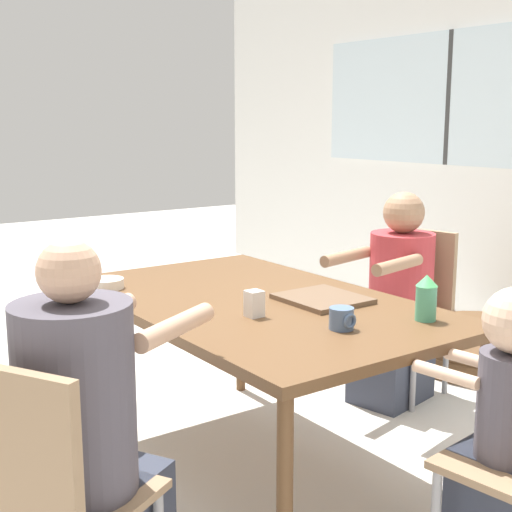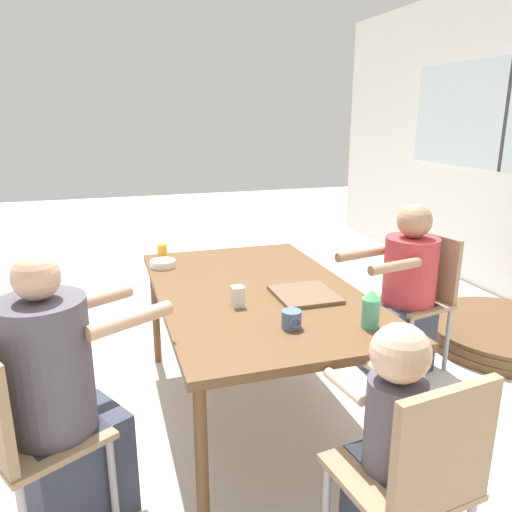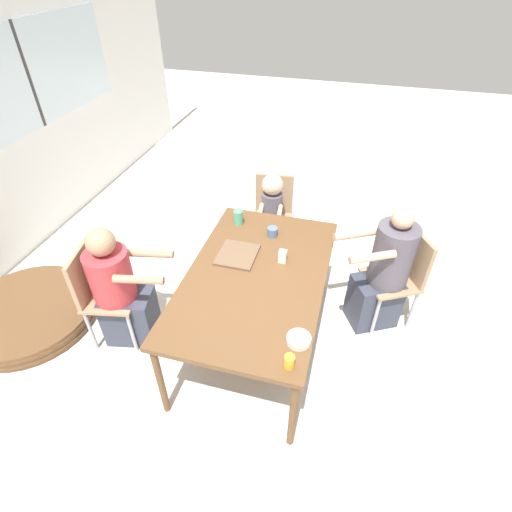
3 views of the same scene
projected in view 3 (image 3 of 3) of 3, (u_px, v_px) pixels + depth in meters
ground_plane at (256, 340)px, 3.43m from camera, size 16.00×16.00×0.00m
dining_table at (256, 280)px, 2.99m from camera, size 1.68×1.02×0.75m
chair_for_woman_green_shirt at (99, 289)px, 3.16m from camera, size 0.47×0.47×0.88m
chair_for_man_blue_shirt at (402, 271)px, 3.32m from camera, size 0.54×0.54×0.88m
chair_for_toddler at (273, 210)px, 4.06m from camera, size 0.45×0.45×0.88m
person_woman_green_shirt at (121, 293)px, 3.17m from camera, size 0.45×0.66×1.10m
person_man_blue_shirt at (383, 275)px, 3.29m from camera, size 0.57×0.67×1.17m
person_toddler at (271, 222)px, 3.96m from camera, size 0.39×0.25×0.99m
food_tray_dark at (237, 255)px, 3.13m from camera, size 0.32×0.30×0.02m
coffee_mug at (272, 232)px, 3.32m from camera, size 0.09×0.09×0.08m
sippy_cup at (238, 215)px, 3.43m from camera, size 0.08×0.08×0.17m
juice_glass at (289, 362)px, 2.30m from camera, size 0.06×0.06×0.09m
milk_carton_small at (283, 256)px, 3.05m from camera, size 0.06×0.06×0.10m
bowl_white_shallow at (299, 340)px, 2.46m from camera, size 0.15×0.15×0.04m
folded_table_stack at (28, 313)px, 3.56m from camera, size 1.17×1.17×0.15m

